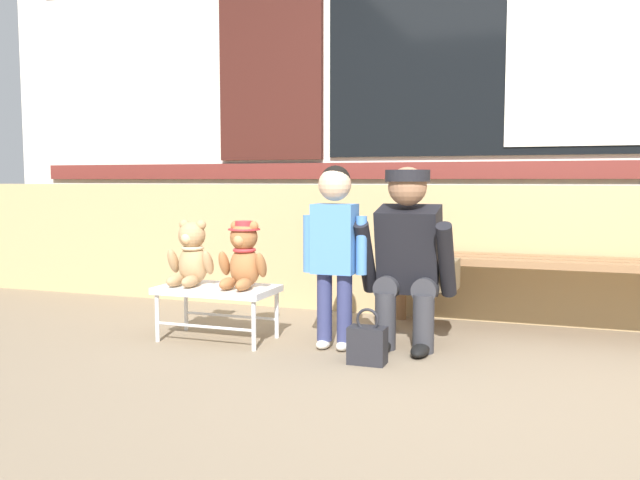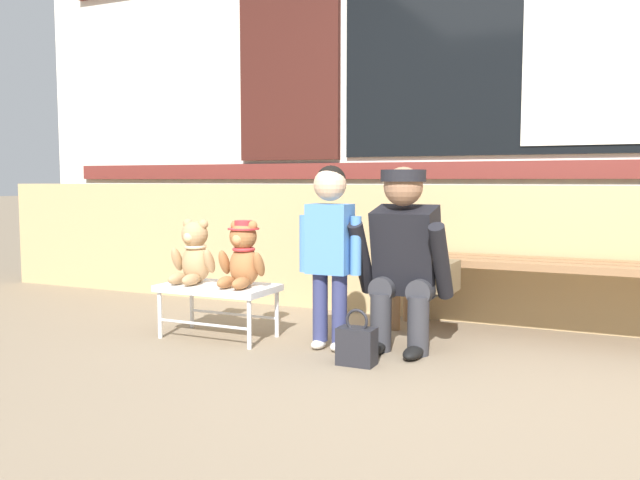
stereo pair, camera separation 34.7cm
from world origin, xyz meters
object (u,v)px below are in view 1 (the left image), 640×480
child_standing (335,236)px  teddy_bear_with_hat (243,256)px  handbag_on_ground (367,344)px  adult_crouching (410,257)px  teddy_bear_plain (191,256)px  small_display_bench (217,292)px  wooden_bench_long (565,271)px

child_standing → teddy_bear_with_hat: bearing=-176.6°
child_standing → handbag_on_ground: child_standing is taller
teddy_bear_with_hat → adult_crouching: adult_crouching is taller
teddy_bear_plain → handbag_on_ground: 1.15m
small_display_bench → adult_crouching: (1.03, 0.19, 0.21)m
handbag_on_ground → wooden_bench_long: bearing=46.2°
child_standing → adult_crouching: bearing=24.1°
teddy_bear_with_hat → adult_crouching: size_ratio=0.38×
wooden_bench_long → handbag_on_ground: size_ratio=7.72×
adult_crouching → teddy_bear_plain: bearing=-170.8°
teddy_bear_plain → adult_crouching: adult_crouching is taller
wooden_bench_long → teddy_bear_with_hat: bearing=-155.7°
adult_crouching → handbag_on_ground: size_ratio=3.49×
wooden_bench_long → child_standing: 1.35m
teddy_bear_with_hat → child_standing: 0.52m
teddy_bear_with_hat → adult_crouching: bearing=12.4°
small_display_bench → adult_crouching: 1.07m
wooden_bench_long → adult_crouching: bearing=-144.5°
adult_crouching → handbag_on_ground: adult_crouching is taller
wooden_bench_long → teddy_bear_plain: teddy_bear_plain is taller
small_display_bench → handbag_on_ground: (0.91, -0.19, -0.17)m
teddy_bear_with_hat → small_display_bench: bearing=-179.2°
teddy_bear_with_hat → wooden_bench_long: bearing=24.3°
child_standing → adult_crouching: size_ratio=1.01×
adult_crouching → handbag_on_ground: (-0.12, -0.38, -0.38)m
teddy_bear_with_hat → child_standing: (0.51, 0.03, 0.12)m
teddy_bear_plain → child_standing: 0.84m
wooden_bench_long → teddy_bear_plain: (-1.96, -0.74, 0.09)m
teddy_bear_plain → handbag_on_ground: teddy_bear_plain is taller
adult_crouching → handbag_on_ground: bearing=-107.8°
adult_crouching → handbag_on_ground: 0.56m
teddy_bear_with_hat → child_standing: child_standing is taller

